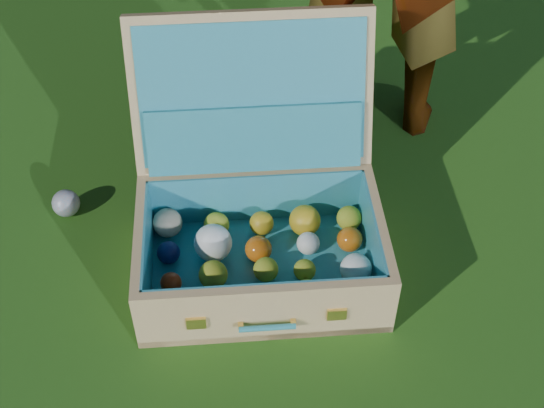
{
  "coord_description": "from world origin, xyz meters",
  "views": [
    {
      "loc": [
        0.54,
        -1.13,
        1.51
      ],
      "look_at": [
        0.09,
        0.11,
        0.18
      ],
      "focal_mm": 50.0,
      "sensor_mm": 36.0,
      "label": 1
    }
  ],
  "objects": [
    {
      "name": "suitcase",
      "position": [
        0.05,
        0.12,
        0.16
      ],
      "size": [
        0.79,
        0.78,
        0.56
      ],
      "rotation": [
        0.0,
        0.0,
        0.43
      ],
      "color": "tan",
      "rests_on": "ground"
    },
    {
      "name": "ground",
      "position": [
        0.0,
        0.0,
        0.0
      ],
      "size": [
        60.0,
        60.0,
        0.0
      ],
      "primitive_type": "plane",
      "color": "#215114",
      "rests_on": "ground"
    },
    {
      "name": "stray_ball",
      "position": [
        -0.5,
        0.06,
        0.04
      ],
      "size": [
        0.08,
        0.08,
        0.08
      ],
      "primitive_type": "sphere",
      "color": "teal",
      "rests_on": "ground"
    }
  ]
}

